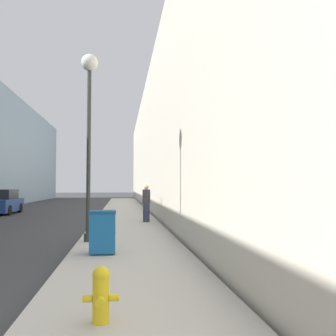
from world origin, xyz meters
TOP-DOWN VIEW (x-y plane):
  - sidewalk_right at (5.46, 18.00)m, footprint 3.09×60.00m
  - building_right_stone at (13.10, 26.00)m, footprint 12.00×60.00m
  - fire_hydrant at (4.98, 1.72)m, footprint 0.45×0.33m
  - trash_bin at (4.77, 6.50)m, footprint 0.65×0.59m
  - lamppost at (4.22, 8.60)m, footprint 0.52×0.52m
  - parked_sedan_far at (-2.63, 22.80)m, footprint 1.93×4.32m
  - pedestrian_on_sidewalk at (6.39, 14.57)m, footprint 0.35×0.23m

SIDE VIEW (x-z plane):
  - sidewalk_right at x=5.46m, z-range 0.00..0.16m
  - fire_hydrant at x=4.98m, z-range 0.18..0.87m
  - trash_bin at x=4.77m, z-range 0.17..1.25m
  - parked_sedan_far at x=-2.63m, z-range -0.07..1.55m
  - pedestrian_on_sidewalk at x=6.39m, z-range 0.16..1.91m
  - lamppost at x=4.22m, z-range 1.46..7.23m
  - building_right_stone at x=13.10m, z-range 0.00..10.11m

